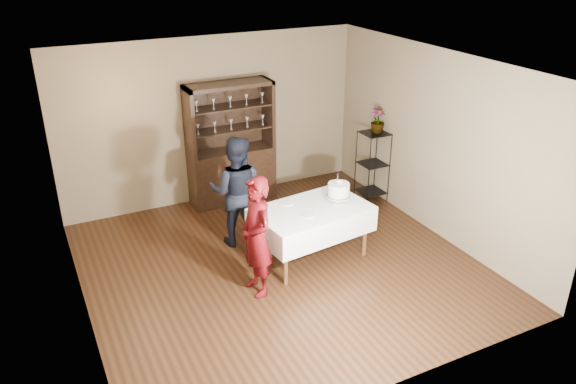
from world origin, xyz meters
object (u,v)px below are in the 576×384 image
cake (339,191)px  potted_plant (378,121)px  cake_table (311,220)px  plant_etagere (373,164)px  man (237,191)px  china_hutch (232,163)px  woman (257,237)px

cake → potted_plant: bearing=40.0°
cake_table → plant_etagere: bearing=33.5°
cake_table → man: 1.15m
cake → china_hutch: bearing=106.6°
woman → potted_plant: size_ratio=3.88×
china_hutch → potted_plant: size_ratio=5.01×
cake_table → china_hutch: bearing=97.0°
woman → man: man is taller
woman → cake: 1.44m
woman → man: bearing=165.5°
china_hutch → cake_table: size_ratio=1.22×
man → cake: (1.14, -0.87, 0.13)m
plant_etagere → woman: (-2.79, -1.60, 0.12)m
woman → man: (0.24, 1.26, 0.04)m
plant_etagere → cake_table: bearing=-146.5°
cake_table → potted_plant: (1.85, 1.19, 0.80)m
man → potted_plant: bearing=-142.4°
plant_etagere → cake_table: 2.17m
plant_etagere → potted_plant: potted_plant is taller
cake_table → woman: woman is taller
plant_etagere → cake: cake is taller
cake → potted_plant: size_ratio=1.13×
potted_plant → woman: bearing=-150.5°
woman → man: 1.28m
cake → plant_etagere: bearing=40.9°
plant_etagere → woman: bearing=-150.1°
woman → cake: woman is taller
china_hutch → man: (-0.46, -1.39, 0.15)m
man → cake: man is taller
potted_plant → cake_table: bearing=-147.1°
plant_etagere → cake_table: size_ratio=0.73×
cake_table → man: bearing=130.8°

